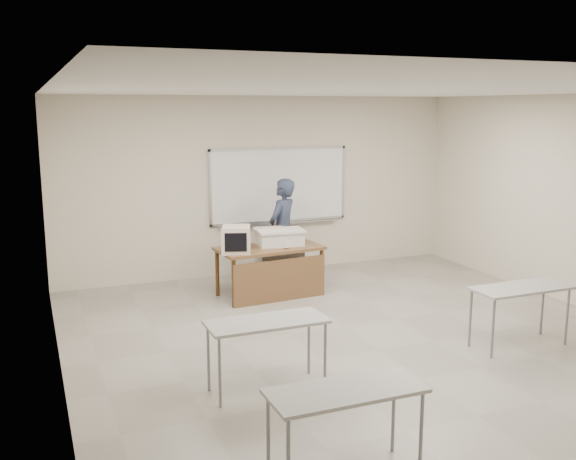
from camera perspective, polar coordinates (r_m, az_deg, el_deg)
name	(u,v)px	position (r m, az deg, el deg)	size (l,w,h in m)	color
floor	(380,350)	(7.75, 8.14, -10.55)	(7.00, 8.00, 0.01)	gray
whiteboard	(279,186)	(11.01, -0.79, 3.91)	(2.48, 0.10, 1.31)	white
student_desks	(453,332)	(6.47, 14.42, -8.81)	(4.40, 2.20, 0.73)	#A6A6A1
instructor_desk	(272,261)	(9.56, -1.42, -2.76)	(1.55, 0.78, 0.75)	brown
podium	(279,261)	(9.84, -0.77, -2.74)	(0.71, 0.52, 0.99)	beige
crt_monitor	(237,239)	(9.29, -4.57, -0.82)	(0.41, 0.46, 0.39)	beige
laptop	(290,239)	(9.89, 0.18, -0.82)	(0.34, 0.31, 0.25)	black
mouse	(287,247)	(9.51, -0.11, -1.54)	(0.10, 0.06, 0.04)	#A4A7AB
keyboard	(268,228)	(9.75, -1.77, 0.17)	(0.46, 0.15, 0.03)	beige
presenter	(283,230)	(10.40, -0.49, -0.03)	(0.62, 0.41, 1.69)	black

